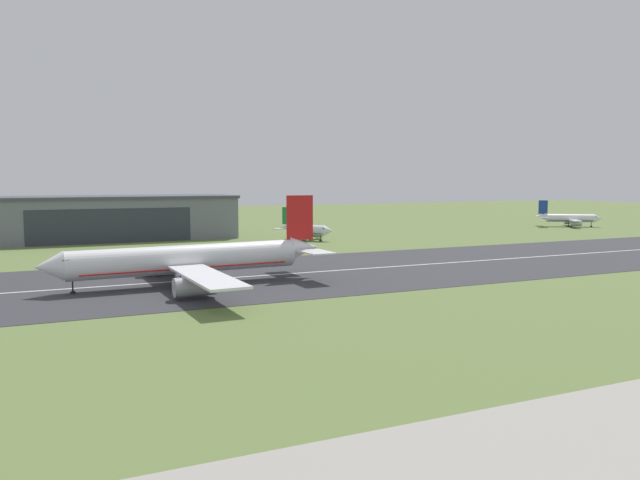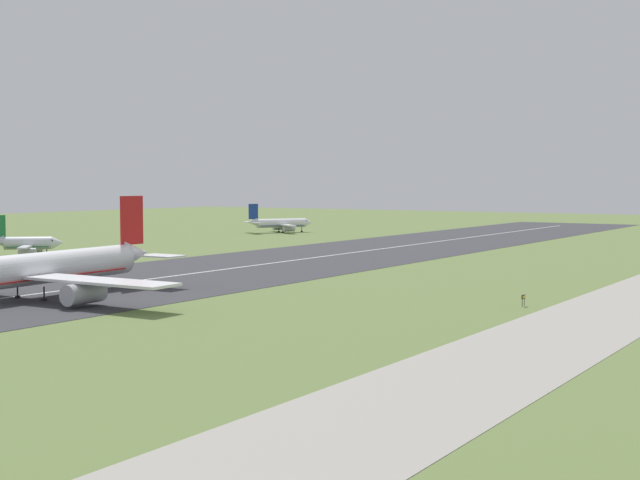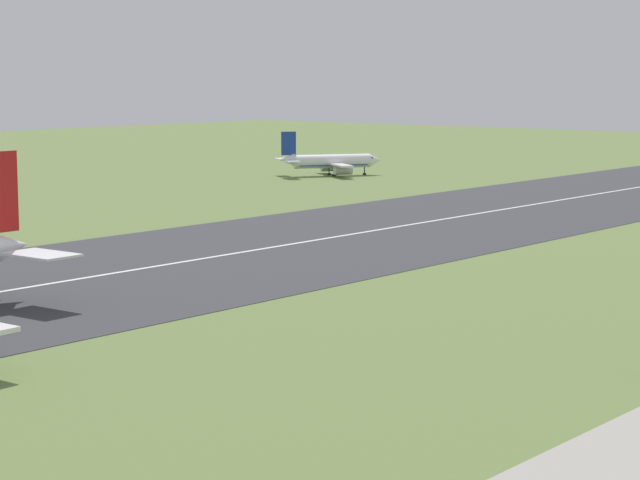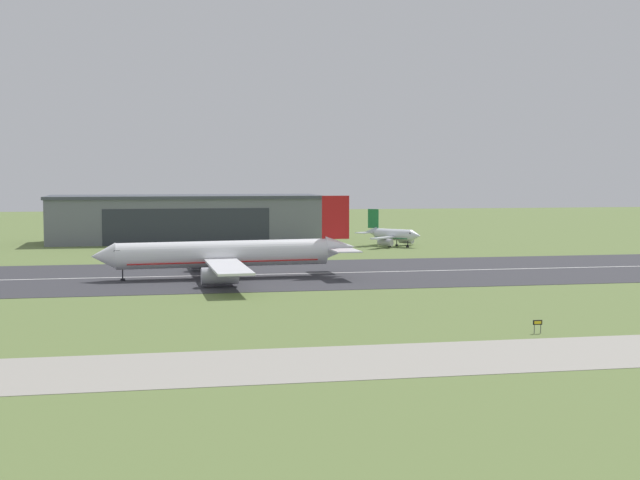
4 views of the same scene
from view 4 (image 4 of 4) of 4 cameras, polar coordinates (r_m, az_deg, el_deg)
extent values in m
plane|color=olive|center=(135.44, 16.96, -4.43)|extent=(739.27, 739.27, 0.00)
cube|color=#333338|center=(186.84, 8.82, -1.93)|extent=(499.27, 52.53, 0.06)
cube|color=silver|center=(186.84, 8.82, -1.91)|extent=(449.35, 0.70, 0.01)
cube|color=slate|center=(264.82, -8.62, 1.27)|extent=(77.52, 24.36, 12.78)
cube|color=#424751|center=(264.55, -8.64, 2.75)|extent=(78.52, 25.36, 0.90)
cube|color=#2D333D|center=(252.69, -8.50, 0.84)|extent=(46.51, 0.12, 10.23)
cylinder|color=white|center=(171.20, -6.22, -0.89)|extent=(40.18, 5.93, 5.27)
cone|color=white|center=(170.31, -13.70, -1.01)|extent=(4.65, 5.11, 5.03)
cone|color=white|center=(175.03, 1.29, -0.45)|extent=(6.13, 4.64, 4.54)
cube|color=black|center=(170.18, -12.87, -0.66)|extent=(1.20, 4.28, 0.45)
cube|color=red|center=(171.32, -6.22, -1.34)|extent=(36.14, 5.58, 0.44)
cube|color=white|center=(186.44, -6.97, -0.74)|extent=(6.66, 25.88, 0.44)
cylinder|color=#A8A8B2|center=(184.45, -7.28, -1.36)|extent=(6.59, 3.25, 3.14)
cube|color=white|center=(155.98, -5.92, -1.71)|extent=(6.66, 25.88, 0.44)
cylinder|color=#A8A8B2|center=(158.09, -6.43, -2.29)|extent=(6.59, 3.25, 3.14)
cube|color=red|center=(174.44, 1.00, 1.46)|extent=(5.45, 0.41, 8.50)
cube|color=white|center=(181.07, 0.67, -0.34)|extent=(4.94, 7.76, 0.24)
cube|color=white|center=(168.80, 1.63, -0.68)|extent=(4.94, 7.76, 0.24)
cylinder|color=black|center=(170.62, -12.52, -2.20)|extent=(0.24, 0.24, 2.22)
cylinder|color=black|center=(170.72, -12.51, -2.50)|extent=(0.84, 0.84, 0.44)
cylinder|color=black|center=(174.49, -6.42, -1.98)|extent=(0.24, 0.24, 2.22)
cylinder|color=black|center=(174.59, -6.42, -2.27)|extent=(0.84, 0.84, 0.44)
cylinder|color=black|center=(168.56, -6.21, -2.20)|extent=(0.24, 0.24, 2.22)
cylinder|color=black|center=(168.66, -6.21, -2.50)|extent=(0.84, 0.84, 0.44)
cylinder|color=silver|center=(245.03, 4.76, 0.35)|extent=(9.76, 10.36, 3.12)
cone|color=silver|center=(241.39, 6.16, 0.28)|extent=(4.20, 4.17, 3.12)
cone|color=silver|center=(249.03, 3.32, 0.55)|extent=(4.59, 4.66, 2.81)
cube|color=black|center=(242.14, 5.85, 0.44)|extent=(2.71, 2.59, 0.44)
cube|color=#1E7238|center=(245.09, 4.76, 0.14)|extent=(8.90, 9.43, 0.20)
cube|color=silver|center=(239.83, 4.03, 0.13)|extent=(8.16, 7.64, 0.40)
cylinder|color=#A8A8B2|center=(240.30, 4.20, -0.15)|extent=(4.15, 4.31, 1.93)
cube|color=silver|center=(250.11, 5.55, 0.29)|extent=(8.16, 7.64, 0.40)
cylinder|color=#A8A8B2|center=(249.36, 5.54, 0.00)|extent=(4.15, 4.31, 1.93)
cube|color=#1E7238|center=(248.51, 3.43, 1.38)|extent=(2.48, 2.71, 5.30)
cube|color=silver|center=(245.68, 2.83, 0.47)|extent=(5.54, 5.40, 0.24)
cube|color=silver|center=(252.23, 3.84, 0.57)|extent=(5.54, 5.40, 0.24)
cylinder|color=black|center=(242.91, 5.63, -0.27)|extent=(0.24, 0.24, 1.75)
cylinder|color=black|center=(242.96, 5.63, -0.42)|extent=(0.84, 0.84, 0.44)
cylinder|color=black|center=(243.78, 4.47, -0.25)|extent=(0.24, 0.24, 1.75)
cylinder|color=black|center=(243.83, 4.47, -0.40)|extent=(0.84, 0.84, 0.44)
cylinder|color=black|center=(246.93, 4.93, -0.19)|extent=(0.24, 0.24, 1.75)
cylinder|color=black|center=(246.98, 4.93, -0.34)|extent=(0.84, 0.84, 0.44)
cylinder|color=#4C4C51|center=(115.47, 13.55, -5.57)|extent=(0.10, 0.10, 1.09)
cylinder|color=#4C4C51|center=(115.82, 13.94, -5.55)|extent=(0.10, 0.10, 1.09)
cube|color=black|center=(115.50, 13.76, -5.14)|extent=(1.22, 0.12, 0.61)
cube|color=yellow|center=(115.45, 13.77, -5.15)|extent=(0.93, 0.02, 0.37)
camera|label=1|loc=(61.76, -20.77, 2.77)|focal=35.00mm
camera|label=2|loc=(96.46, -63.66, 0.76)|focal=50.00mm
camera|label=3|loc=(76.31, -45.50, 5.83)|focal=70.00mm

